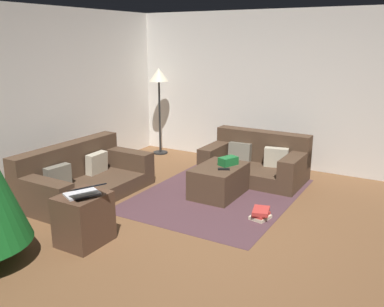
% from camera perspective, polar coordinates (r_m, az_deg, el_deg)
% --- Properties ---
extents(ground_plane, '(6.40, 6.40, 0.00)m').
position_cam_1_polar(ground_plane, '(4.68, 3.00, -11.80)').
color(ground_plane, brown).
extents(rear_partition, '(6.40, 0.12, 2.60)m').
position_cam_1_polar(rear_partition, '(6.30, -23.25, 6.53)').
color(rear_partition, silver).
rests_on(rear_partition, ground_plane).
extents(corner_partition, '(0.12, 6.40, 2.60)m').
position_cam_1_polar(corner_partition, '(7.16, 14.90, 8.17)').
color(corner_partition, silver).
rests_on(corner_partition, ground_plane).
extents(couch_left, '(1.86, 0.98, 0.71)m').
position_cam_1_polar(couch_left, '(6.08, -14.81, -3.12)').
color(couch_left, '#473323').
rests_on(couch_left, ground_plane).
extents(couch_right, '(0.93, 1.53, 0.71)m').
position_cam_1_polar(couch_right, '(6.66, 8.77, -1.08)').
color(couch_right, '#473323').
rests_on(couch_right, ground_plane).
extents(ottoman, '(0.84, 0.58, 0.42)m').
position_cam_1_polar(ottoman, '(5.90, 3.70, -3.71)').
color(ottoman, '#473323').
rests_on(ottoman, ground_plane).
extents(gift_box, '(0.30, 0.24, 0.12)m').
position_cam_1_polar(gift_box, '(5.89, 4.95, -1.03)').
color(gift_box, '#19662D').
rests_on(gift_box, ottoman).
extents(tv_remote, '(0.12, 0.17, 0.02)m').
position_cam_1_polar(tv_remote, '(5.68, 4.35, -2.13)').
color(tv_remote, black).
rests_on(tv_remote, ottoman).
extents(side_table, '(0.52, 0.44, 0.55)m').
position_cam_1_polar(side_table, '(4.67, -14.50, -8.63)').
color(side_table, '#4C3323').
rests_on(side_table, ground_plane).
extents(laptop, '(0.47, 0.49, 0.17)m').
position_cam_1_polar(laptop, '(4.50, -14.53, -5.02)').
color(laptop, silver).
rests_on(laptop, side_table).
extents(book_stack, '(0.31, 0.25, 0.12)m').
position_cam_1_polar(book_stack, '(5.24, 9.34, -8.12)').
color(book_stack, beige).
rests_on(book_stack, ground_plane).
extents(corner_lamp, '(0.36, 0.36, 1.61)m').
position_cam_1_polar(corner_lamp, '(7.85, -4.53, 9.77)').
color(corner_lamp, black).
rests_on(corner_lamp, ground_plane).
extents(area_rug, '(2.60, 2.00, 0.01)m').
position_cam_1_polar(area_rug, '(5.97, 3.67, -5.59)').
color(area_rug, '#492E34').
rests_on(area_rug, ground_plane).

